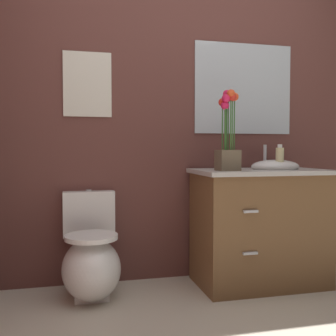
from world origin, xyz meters
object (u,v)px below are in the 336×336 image
object	(u,v)px
toilet	(91,261)
wall_poster	(87,84)
vanity_cabinet	(260,225)
soap_bottle	(280,158)
flower_vase	(228,139)
wall_mirror	(244,89)

from	to	relation	value
toilet	wall_poster	distance (m)	1.23
vanity_cabinet	soap_bottle	size ratio (longest dim) A/B	5.63
vanity_cabinet	flower_vase	world-z (taller)	flower_vase
flower_vase	wall_mirror	xyz separation A→B (m)	(0.29, 0.39, 0.40)
soap_bottle	vanity_cabinet	bearing A→B (deg)	150.04
vanity_cabinet	flower_vase	xyz separation A→B (m)	(-0.29, -0.10, 0.62)
flower_vase	wall_mirror	size ratio (longest dim) A/B	0.68
vanity_cabinet	soap_bottle	bearing A→B (deg)	-29.96
vanity_cabinet	flower_vase	distance (m)	0.69
wall_poster	wall_mirror	size ratio (longest dim) A/B	0.57
wall_poster	flower_vase	bearing A→B (deg)	-23.27
toilet	vanity_cabinet	world-z (taller)	vanity_cabinet
toilet	soap_bottle	size ratio (longest dim) A/B	3.83
flower_vase	toilet	bearing A→B (deg)	172.25
flower_vase	wall_mirror	world-z (taller)	wall_mirror
flower_vase	soap_bottle	world-z (taller)	flower_vase
flower_vase	soap_bottle	xyz separation A→B (m)	(0.41, 0.03, -0.13)
vanity_cabinet	wall_mirror	xyz separation A→B (m)	(-0.00, 0.29, 1.02)
wall_mirror	flower_vase	bearing A→B (deg)	-126.46
vanity_cabinet	wall_poster	world-z (taller)	wall_poster
soap_bottle	flower_vase	bearing A→B (deg)	-175.64
flower_vase	soap_bottle	distance (m)	0.43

